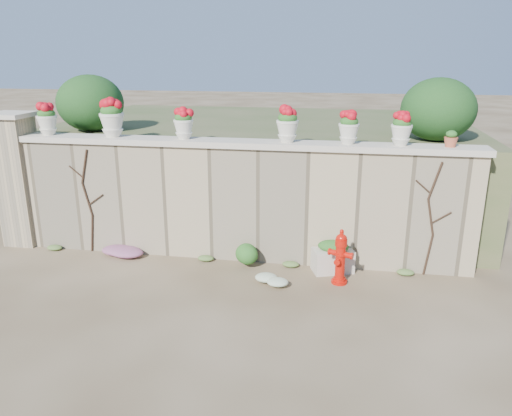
% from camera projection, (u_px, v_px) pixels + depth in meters
% --- Properties ---
extents(ground, '(80.00, 80.00, 0.00)m').
position_uv_depth(ground, '(212.00, 304.00, 7.29)').
color(ground, '#4A3A25').
rests_on(ground, ground).
extents(stone_wall, '(8.00, 0.40, 2.00)m').
position_uv_depth(stone_wall, '(236.00, 203.00, 8.68)').
color(stone_wall, tan).
rests_on(stone_wall, ground).
extents(wall_cap, '(8.10, 0.52, 0.10)m').
position_uv_depth(wall_cap, '(236.00, 143.00, 8.37)').
color(wall_cap, beige).
rests_on(wall_cap, stone_wall).
extents(gate_pillar, '(0.72, 0.72, 2.48)m').
position_uv_depth(gate_pillar, '(19.00, 179.00, 9.29)').
color(gate_pillar, tan).
rests_on(gate_pillar, ground).
extents(raised_fill, '(9.00, 6.00, 2.00)m').
position_uv_depth(raised_fill, '(265.00, 164.00, 11.69)').
color(raised_fill, '#384C23').
rests_on(raised_fill, ground).
extents(back_shrub_left, '(1.30, 1.30, 1.10)m').
position_uv_depth(back_shrub_left, '(90.00, 103.00, 9.88)').
color(back_shrub_left, '#143814').
rests_on(back_shrub_left, raised_fill).
extents(back_shrub_right, '(1.30, 1.30, 1.10)m').
position_uv_depth(back_shrub_right, '(438.00, 109.00, 8.79)').
color(back_shrub_right, '#143814').
rests_on(back_shrub_right, raised_fill).
extents(vine_left, '(0.60, 0.04, 1.91)m').
position_uv_depth(vine_left, '(88.00, 200.00, 8.92)').
color(vine_left, black).
rests_on(vine_left, ground).
extents(vine_right, '(0.60, 0.04, 1.91)m').
position_uv_depth(vine_right, '(431.00, 218.00, 7.95)').
color(vine_right, black).
rests_on(vine_right, ground).
extents(fire_hydrant, '(0.39, 0.28, 0.90)m').
position_uv_depth(fire_hydrant, '(340.00, 257.00, 7.81)').
color(fire_hydrant, '#BF1107').
rests_on(fire_hydrant, ground).
extents(planter_box, '(0.75, 0.58, 0.55)m').
position_uv_depth(planter_box, '(333.00, 257.00, 8.31)').
color(planter_box, beige).
rests_on(planter_box, ground).
extents(green_shrub, '(0.57, 0.51, 0.54)m').
position_uv_depth(green_shrub, '(244.00, 252.00, 8.46)').
color(green_shrub, '#1E5119').
rests_on(green_shrub, ground).
extents(magenta_clump, '(0.79, 0.53, 0.21)m').
position_uv_depth(magenta_clump, '(124.00, 251.00, 8.93)').
color(magenta_clump, '#C026A6').
rests_on(magenta_clump, ground).
extents(white_flowers, '(0.55, 0.44, 0.20)m').
position_uv_depth(white_flowers, '(272.00, 279.00, 7.84)').
color(white_flowers, white).
rests_on(white_flowers, ground).
extents(urn_pot_0, '(0.35, 0.35, 0.55)m').
position_uv_depth(urn_pot_0, '(47.00, 120.00, 8.84)').
color(urn_pot_0, beige).
rests_on(urn_pot_0, wall_cap).
extents(urn_pot_1, '(0.42, 0.42, 0.66)m').
position_uv_depth(urn_pot_1, '(112.00, 118.00, 8.62)').
color(urn_pot_1, beige).
rests_on(urn_pot_1, wall_cap).
extents(urn_pot_2, '(0.34, 0.34, 0.53)m').
position_uv_depth(urn_pot_2, '(184.00, 124.00, 8.43)').
color(urn_pot_2, beige).
rests_on(urn_pot_2, wall_cap).
extents(urn_pot_3, '(0.36, 0.36, 0.57)m').
position_uv_depth(urn_pot_3, '(287.00, 125.00, 8.13)').
color(urn_pot_3, beige).
rests_on(urn_pot_3, wall_cap).
extents(urn_pot_4, '(0.33, 0.33, 0.52)m').
position_uv_depth(urn_pot_4, '(349.00, 128.00, 7.97)').
color(urn_pot_4, beige).
rests_on(urn_pot_4, wall_cap).
extents(urn_pot_5, '(0.33, 0.33, 0.52)m').
position_uv_depth(urn_pot_5, '(402.00, 129.00, 7.84)').
color(urn_pot_5, beige).
rests_on(urn_pot_5, wall_cap).
extents(terracotta_pot, '(0.21, 0.21, 0.25)m').
position_uv_depth(terracotta_pot, '(451.00, 140.00, 7.76)').
color(terracotta_pot, '#AF5035').
rests_on(terracotta_pot, wall_cap).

